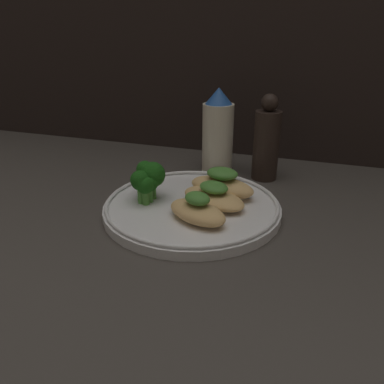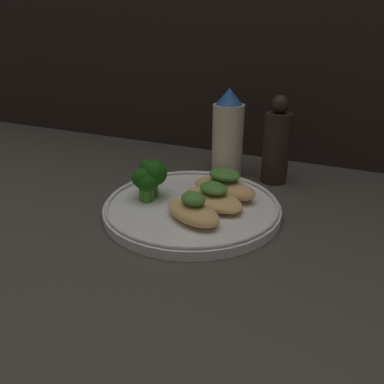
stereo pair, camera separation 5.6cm
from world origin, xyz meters
The scene contains 8 objects.
ground_plane centered at (0.00, 0.00, -0.50)cm, with size 180.00×180.00×1.00cm, color #3D3833.
plate centered at (0.00, 0.00, 0.99)cm, with size 27.01×27.01×2.00cm.
grilled_meat_front centered at (2.38, -4.79, 2.95)cm, with size 10.67×8.75×4.21cm.
grilled_meat_middle centered at (3.19, 0.75, 2.76)cm, with size 12.16×9.74×3.65cm.
grilled_meat_back centered at (3.50, 4.57, 3.25)cm, with size 11.55×7.44×4.63cm.
broccoli_bunch centered at (-7.01, -0.93, 4.96)cm, with size 4.95×5.73×6.03cm.
sauce_bottle centered at (-0.88, 17.95, 7.82)cm, with size 5.84×5.84×16.35cm.
pepper_grinder centered at (8.34, 17.95, 7.06)cm, with size 4.73×4.73×15.72cm.
Camera 2 is at (21.64, -46.96, 26.14)cm, focal length 35.00 mm.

